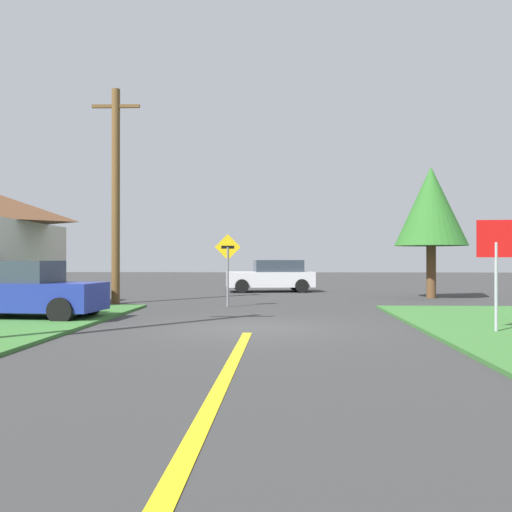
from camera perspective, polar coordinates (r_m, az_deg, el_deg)
ground_plane at (r=14.11m, az=-0.59°, el=-7.07°), size 120.00×120.00×0.00m
lane_stripe_center at (r=6.27m, az=-5.08°, el=-15.60°), size 0.20×14.00×0.01m
stop_sign at (r=13.79m, az=22.47°, el=0.26°), size 0.82×0.10×2.52m
car_approaching_junction at (r=29.61m, az=1.58°, el=-1.97°), size 4.60×2.65×1.62m
parked_car_near_building at (r=17.13m, az=-21.75°, el=-3.16°), size 4.14×2.19×1.62m
utility_pole_mid at (r=22.50m, az=-13.59°, el=6.00°), size 1.80×0.31×8.04m
direction_sign at (r=20.24m, az=-2.79°, el=-0.56°), size 0.90×0.20×2.53m
oak_tree_left at (r=25.97m, az=16.79°, el=4.64°), size 3.08×3.08×5.62m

